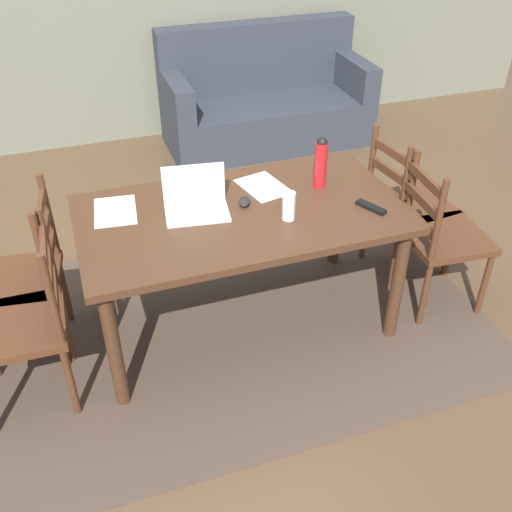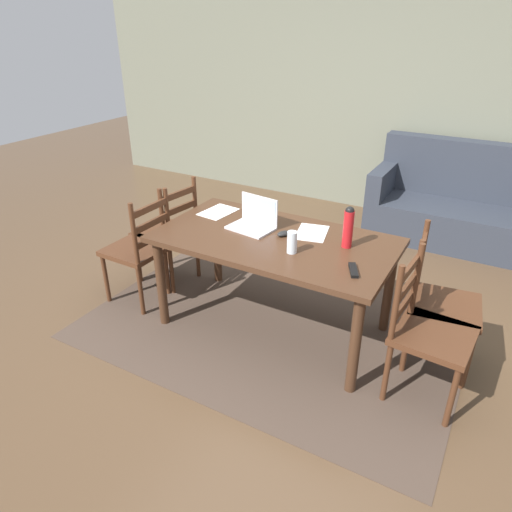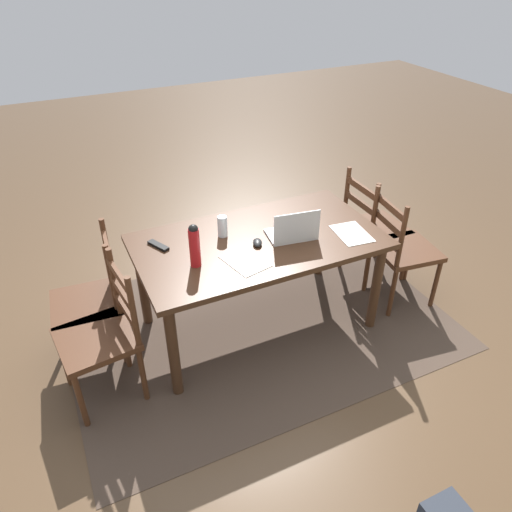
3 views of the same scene
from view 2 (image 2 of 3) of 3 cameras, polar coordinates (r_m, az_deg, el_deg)
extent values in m
plane|color=brown|center=(3.66, 2.07, -8.43)|extent=(14.00, 14.00, 0.00)
cube|color=#47382D|center=(3.66, 2.07, -8.39)|extent=(2.75, 1.91, 0.01)
cube|color=#6B6D5B|center=(5.70, 16.39, 18.35)|extent=(8.00, 0.12, 2.70)
cube|color=#422819|center=(3.29, 2.28, 1.93)|extent=(1.67, 0.91, 0.04)
cylinder|color=#422819|center=(3.57, -11.51, -3.24)|extent=(0.07, 0.07, 0.71)
cylinder|color=#422819|center=(2.95, 11.99, -10.61)|extent=(0.07, 0.07, 0.71)
cylinder|color=#422819|center=(4.09, -4.76, 1.39)|extent=(0.07, 0.07, 0.71)
cylinder|color=#422819|center=(3.56, 15.90, -3.89)|extent=(0.07, 0.07, 0.71)
cube|color=#4C2B19|center=(2.99, 20.90, -9.09)|extent=(0.47, 0.47, 0.04)
cylinder|color=#4C2B19|center=(3.27, 24.33, -11.62)|extent=(0.04, 0.04, 0.43)
cylinder|color=#4C2B19|center=(2.97, 22.78, -15.69)|extent=(0.04, 0.04, 0.43)
cylinder|color=#4C2B19|center=(3.31, 17.90, -9.76)|extent=(0.04, 0.04, 0.43)
cylinder|color=#4C2B19|center=(3.02, 15.65, -13.53)|extent=(0.04, 0.04, 0.43)
cylinder|color=#4C2B19|center=(3.06, 19.01, -2.39)|extent=(0.04, 0.04, 0.50)
cylinder|color=#4C2B19|center=(2.73, 16.72, -5.71)|extent=(0.04, 0.04, 0.50)
cube|color=#4C2B19|center=(2.94, 17.65, -5.63)|extent=(0.05, 0.36, 0.05)
cube|color=#4C2B19|center=(2.88, 18.00, -3.53)|extent=(0.05, 0.36, 0.05)
cube|color=#4C2B19|center=(2.82, 18.36, -1.35)|extent=(0.05, 0.36, 0.05)
cube|color=#4C2B19|center=(3.30, 22.08, -5.68)|extent=(0.49, 0.49, 0.04)
cylinder|color=#4C2B19|center=(3.60, 24.57, -7.80)|extent=(0.04, 0.04, 0.43)
cylinder|color=#4C2B19|center=(3.29, 24.52, -11.40)|extent=(0.04, 0.04, 0.43)
cylinder|color=#4C2B19|center=(3.58, 18.55, -6.76)|extent=(0.04, 0.04, 0.43)
cylinder|color=#4C2B19|center=(3.27, 17.86, -10.27)|extent=(0.04, 0.04, 0.43)
cylinder|color=#4C2B19|center=(3.35, 19.60, 0.19)|extent=(0.04, 0.04, 0.50)
cylinder|color=#4C2B19|center=(3.01, 18.97, -2.86)|extent=(0.04, 0.04, 0.50)
cube|color=#4C2B19|center=(3.22, 19.03, -2.82)|extent=(0.07, 0.36, 0.05)
cube|color=#4C2B19|center=(3.17, 19.37, -0.86)|extent=(0.07, 0.36, 0.05)
cube|color=#4C2B19|center=(3.11, 19.72, 1.17)|extent=(0.07, 0.36, 0.05)
cube|color=#4C2B19|center=(3.90, -14.43, 0.78)|extent=(0.45, 0.45, 0.04)
cylinder|color=#4C2B19|center=(4.03, -17.85, -2.66)|extent=(0.04, 0.04, 0.43)
cylinder|color=#4C2B19|center=(4.25, -14.17, -0.49)|extent=(0.04, 0.04, 0.43)
cylinder|color=#4C2B19|center=(3.78, -13.90, -4.17)|extent=(0.04, 0.04, 0.43)
cylinder|color=#4C2B19|center=(4.01, -10.23, -1.78)|extent=(0.04, 0.04, 0.43)
cylinder|color=#4C2B19|center=(3.55, -14.65, 2.48)|extent=(0.04, 0.04, 0.50)
cylinder|color=#4C2B19|center=(3.80, -10.71, 4.59)|extent=(0.04, 0.04, 0.50)
cube|color=#4C2B19|center=(3.71, -12.46, 2.16)|extent=(0.03, 0.36, 0.05)
cube|color=#4C2B19|center=(3.66, -12.65, 3.93)|extent=(0.03, 0.36, 0.05)
cube|color=#4C2B19|center=(3.62, -12.85, 5.75)|extent=(0.03, 0.36, 0.05)
cube|color=#4C2B19|center=(4.15, -11.04, 2.76)|extent=(0.49, 0.49, 0.04)
cylinder|color=#4C2B19|center=(4.27, -14.35, -0.36)|extent=(0.04, 0.04, 0.43)
cylinder|color=#4C2B19|center=(4.49, -10.67, 1.44)|extent=(0.04, 0.04, 0.43)
cylinder|color=#4C2B19|center=(4.01, -10.85, -1.88)|extent=(0.04, 0.04, 0.43)
cylinder|color=#4C2B19|center=(4.24, -7.14, 0.11)|extent=(0.04, 0.04, 0.43)
cylinder|color=#4C2B19|center=(3.79, -11.38, 4.48)|extent=(0.04, 0.04, 0.50)
cylinder|color=#4C2B19|center=(4.04, -7.43, 6.20)|extent=(0.04, 0.04, 0.50)
cube|color=#4C2B19|center=(3.95, -9.24, 4.03)|extent=(0.07, 0.36, 0.05)
cube|color=#4C2B19|center=(3.90, -9.38, 5.71)|extent=(0.07, 0.36, 0.05)
cube|color=#4C2B19|center=(3.86, -9.52, 7.44)|extent=(0.07, 0.36, 0.05)
cube|color=#2D333D|center=(5.32, 23.36, 3.60)|extent=(1.80, 0.80, 0.40)
cube|color=#2D333D|center=(5.44, 24.80, 9.50)|extent=(1.80, 0.20, 0.60)
cube|color=#2D333D|center=(5.32, 15.34, 8.98)|extent=(0.16, 0.80, 0.30)
cube|color=silver|center=(3.41, -0.66, 3.41)|extent=(0.35, 0.26, 0.02)
cube|color=silver|center=(3.44, 0.42, 5.70)|extent=(0.32, 0.05, 0.21)
cube|color=#A5CCEA|center=(3.44, 0.36, 5.67)|extent=(0.29, 0.05, 0.19)
cylinder|color=red|center=(3.16, 11.17, 3.23)|extent=(0.07, 0.07, 0.26)
sphere|color=black|center=(3.11, 11.38, 5.40)|extent=(0.06, 0.06, 0.06)
cylinder|color=silver|center=(3.05, 4.42, 1.69)|extent=(0.07, 0.07, 0.15)
ellipsoid|color=black|center=(3.31, 3.35, 2.75)|extent=(0.09, 0.12, 0.03)
cube|color=black|center=(2.90, 11.80, -1.70)|extent=(0.11, 0.17, 0.02)
cube|color=white|center=(3.73, -4.64, 5.40)|extent=(0.24, 0.32, 0.00)
cube|color=white|center=(3.38, 6.83, 2.86)|extent=(0.27, 0.33, 0.00)
camera|label=1|loc=(2.14, -61.54, 19.43)|focal=41.60mm
camera|label=3|loc=(5.20, 31.88, 27.49)|focal=34.16mm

